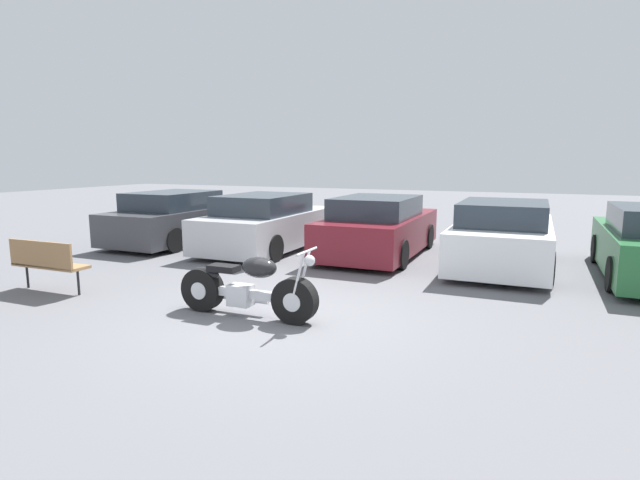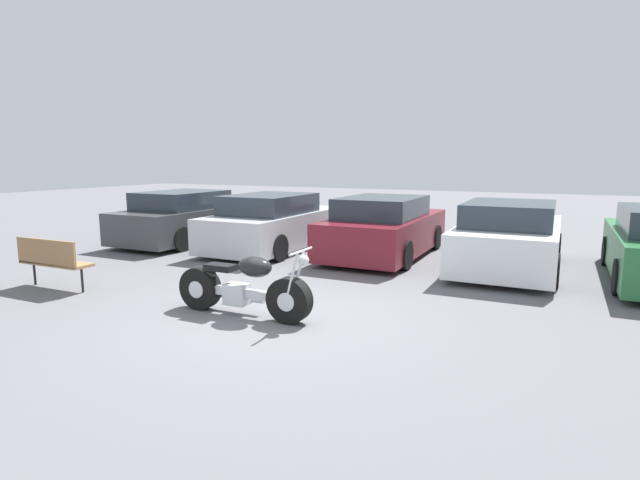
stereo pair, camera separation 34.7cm
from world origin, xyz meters
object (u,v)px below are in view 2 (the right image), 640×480
Objects in this scene: parked_car_maroon at (384,228)px; park_bench at (52,259)px; parked_car_silver at (274,224)px; parked_car_white at (509,238)px; motorcycle at (242,287)px; parked_car_dark_grey at (188,218)px.

parked_car_maroon reaches higher than park_bench.
parked_car_silver is 1.00× the size of parked_car_white.
motorcycle is 0.50× the size of parked_car_maroon.
parked_car_silver reaches higher than park_bench.
parked_car_dark_grey reaches higher than motorcycle.
motorcycle is at bearing -43.30° from parked_car_dark_grey.
parked_car_silver is at bearing -178.19° from parked_car_white.
parked_car_dark_grey is at bearing 105.08° from park_bench.
parked_car_maroon and parked_car_white have the same top height.
motorcycle is 0.50× the size of parked_car_silver.
parked_car_white is at bearing -4.75° from parked_car_maroon.
parked_car_dark_grey is 5.47m from parked_car_maroon.
motorcycle is 1.53× the size of park_bench.
parked_car_dark_grey reaches higher than park_bench.
parked_car_silver is 3.04× the size of park_bench.
parked_car_maroon is 1.00× the size of parked_car_white.
parked_car_white reaches higher than park_bench.
parked_car_maroon is at bearing 52.84° from park_bench.
parked_car_dark_grey is 2.73m from parked_car_silver.
motorcycle is 0.50× the size of parked_car_dark_grey.
parked_car_dark_grey and parked_car_silver have the same top height.
park_bench is (1.35, -5.02, -0.10)m from parked_car_dark_grey.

